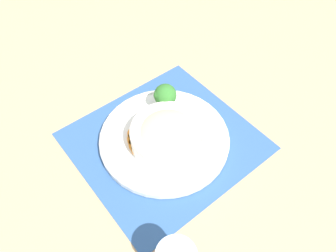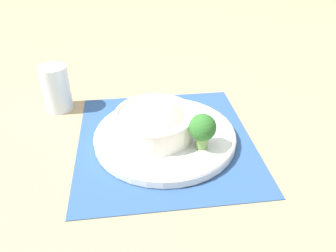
# 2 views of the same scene
# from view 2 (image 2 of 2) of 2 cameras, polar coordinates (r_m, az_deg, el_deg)

# --- Properties ---
(ground_plane) EXTENTS (4.00, 4.00, 0.00)m
(ground_plane) POSITION_cam_2_polar(r_m,az_deg,el_deg) (0.74, -0.52, -2.55)
(ground_plane) COLOR tan
(placemat) EXTENTS (0.43, 0.41, 0.00)m
(placemat) POSITION_cam_2_polar(r_m,az_deg,el_deg) (0.73, -0.52, -2.42)
(placemat) COLOR #2D5184
(placemat) RESTS_ON ground_plane
(plate) EXTENTS (0.31, 0.31, 0.02)m
(plate) POSITION_cam_2_polar(r_m,az_deg,el_deg) (0.73, -0.52, -1.58)
(plate) COLOR white
(plate) RESTS_ON placemat
(bowl) EXTENTS (0.18, 0.18, 0.06)m
(bowl) POSITION_cam_2_polar(r_m,az_deg,el_deg) (0.71, -2.29, 0.93)
(bowl) COLOR silver
(bowl) RESTS_ON plate
(broccoli_floret) EXTENTS (0.06, 0.06, 0.08)m
(broccoli_floret) POSITION_cam_2_polar(r_m,az_deg,el_deg) (0.66, 6.04, -0.41)
(broccoli_floret) COLOR #759E51
(broccoli_floret) RESTS_ON plate
(carrot_slice_near) EXTENTS (0.05, 0.05, 0.01)m
(carrot_slice_near) POSITION_cam_2_polar(r_m,az_deg,el_deg) (0.77, 2.39, 1.24)
(carrot_slice_near) COLOR orange
(carrot_slice_near) RESTS_ON plate
(carrot_slice_middle) EXTENTS (0.05, 0.05, 0.01)m
(carrot_slice_middle) POSITION_cam_2_polar(r_m,az_deg,el_deg) (0.77, 1.38, 1.54)
(carrot_slice_middle) COLOR orange
(carrot_slice_middle) RESTS_ON plate
(carrot_slice_far) EXTENTS (0.05, 0.05, 0.01)m
(carrot_slice_far) POSITION_cam_2_polar(r_m,az_deg,el_deg) (0.78, 0.29, 1.70)
(carrot_slice_far) COLOR orange
(carrot_slice_far) RESTS_ON plate
(carrot_slice_extra) EXTENTS (0.05, 0.05, 0.01)m
(carrot_slice_extra) POSITION_cam_2_polar(r_m,az_deg,el_deg) (0.78, -0.84, 1.73)
(carrot_slice_extra) COLOR orange
(carrot_slice_extra) RESTS_ON plate
(water_glass) EXTENTS (0.07, 0.07, 0.12)m
(water_glass) POSITION_cam_2_polar(r_m,az_deg,el_deg) (0.87, -18.81, 5.87)
(water_glass) COLOR silver
(water_glass) RESTS_ON ground_plane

